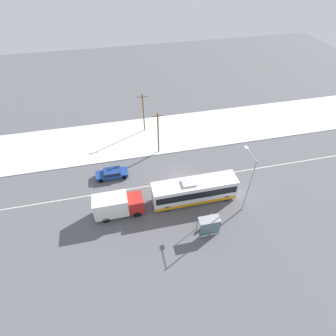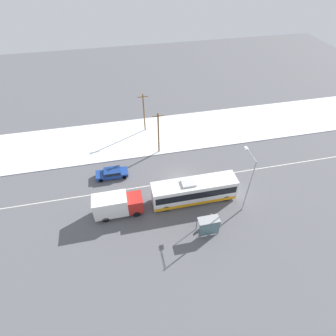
{
  "view_description": "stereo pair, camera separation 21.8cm",
  "coord_description": "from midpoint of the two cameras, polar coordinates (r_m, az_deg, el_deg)",
  "views": [
    {
      "loc": [
        -7.73,
        -25.68,
        27.5
      ],
      "look_at": [
        -1.63,
        1.62,
        1.4
      ],
      "focal_mm": 28.0,
      "sensor_mm": 36.0,
      "label": 1
    },
    {
      "loc": [
        -7.52,
        -25.73,
        27.5
      ],
      "look_at": [
        -1.63,
        1.62,
        1.4
      ],
      "focal_mm": 28.0,
      "sensor_mm": 36.0,
      "label": 2
    }
  ],
  "objects": [
    {
      "name": "ground_plane",
      "position": [
        38.41,
        3.05,
        -2.79
      ],
      "size": [
        120.0,
        120.0,
        0.0
      ],
      "primitive_type": "plane",
      "color": "#56565B"
    },
    {
      "name": "snow_lot",
      "position": [
        47.3,
        -0.61,
        7.55
      ],
      "size": [
        80.0,
        11.15,
        0.12
      ],
      "color": "silver",
      "rests_on": "ground_plane"
    },
    {
      "name": "lane_marking_center",
      "position": [
        38.41,
        3.05,
        -2.79
      ],
      "size": [
        60.0,
        0.12,
        0.0
      ],
      "color": "silver",
      "rests_on": "ground_plane"
    },
    {
      "name": "city_bus",
      "position": [
        34.86,
        5.86,
        -4.98
      ],
      "size": [
        11.21,
        2.57,
        3.52
      ],
      "color": "white",
      "rests_on": "ground_plane"
    },
    {
      "name": "box_truck",
      "position": [
        33.77,
        -10.89,
        -7.82
      ],
      "size": [
        6.14,
        2.3,
        3.17
      ],
      "color": "silver",
      "rests_on": "ground_plane"
    },
    {
      "name": "sedan_car",
      "position": [
        39.32,
        -11.93,
        -1.06
      ],
      "size": [
        4.64,
        1.8,
        1.31
      ],
      "rotation": [
        0.0,
        0.0,
        3.14
      ],
      "color": "navy",
      "rests_on": "ground_plane"
    },
    {
      "name": "pedestrian_at_stop",
      "position": [
        33.15,
        9.45,
        -10.59
      ],
      "size": [
        0.66,
        0.29,
        1.82
      ],
      "color": "#23232D",
      "rests_on": "ground_plane"
    },
    {
      "name": "bus_shelter",
      "position": [
        31.79,
        9.12,
        -12.17
      ],
      "size": [
        2.54,
        1.2,
        2.4
      ],
      "color": "gray",
      "rests_on": "ground_plane"
    },
    {
      "name": "streetlamp",
      "position": [
        32.73,
        17.31,
        -2.13
      ],
      "size": [
        0.36,
        2.96,
        8.48
      ],
      "color": "#9EA3A8",
      "rests_on": "ground_plane"
    },
    {
      "name": "utility_pole_roadside",
      "position": [
        40.94,
        -1.93,
        7.7
      ],
      "size": [
        1.8,
        0.24,
        7.33
      ],
      "color": "brown",
      "rests_on": "ground_plane"
    },
    {
      "name": "utility_pole_snowlot",
      "position": [
        46.31,
        -5.12,
        12.02
      ],
      "size": [
        1.8,
        0.24,
        7.19
      ],
      "color": "brown",
      "rests_on": "ground_plane"
    }
  ]
}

